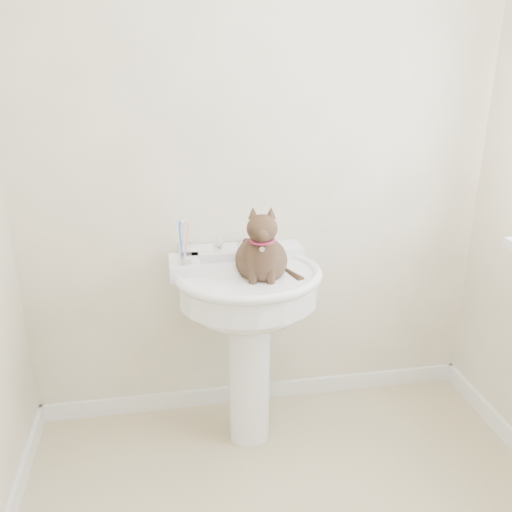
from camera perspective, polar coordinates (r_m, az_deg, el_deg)
name	(u,v)px	position (r m, az deg, el deg)	size (l,w,h in m)	color
wall_back	(259,164)	(2.47, 0.27, 9.66)	(2.20, 0.00, 2.50)	beige
baseboard_back	(258,391)	(2.94, 0.26, -14.06)	(2.20, 0.02, 0.09)	white
pedestal_sink	(248,304)	(2.36, -0.86, -5.10)	(0.65, 0.63, 0.89)	white
faucet	(243,241)	(2.41, -1.42, 1.54)	(0.28, 0.12, 0.14)	silver
soap_bar	(261,240)	(2.53, 0.55, 1.73)	(0.09, 0.06, 0.03)	#D3611F
toothbrush_cup	(184,253)	(2.28, -7.56, 0.31)	(0.07, 0.07, 0.18)	silver
cat	(262,255)	(2.23, 0.65, 0.07)	(0.24, 0.30, 0.44)	#503924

